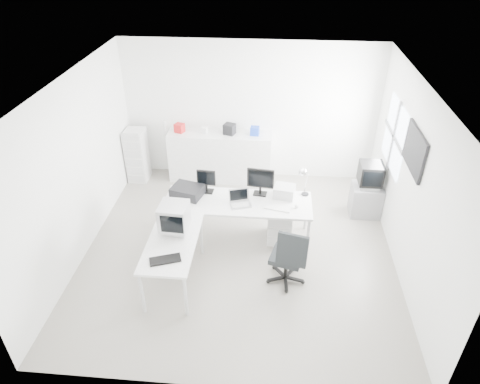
# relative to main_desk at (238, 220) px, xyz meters

# --- Properties ---
(floor) EXTENTS (5.00, 5.00, 0.01)m
(floor) POSITION_rel_main_desk_xyz_m (0.04, -0.30, -0.38)
(floor) COLOR #BAB2A7
(floor) RESTS_ON ground
(ceiling) EXTENTS (5.00, 5.00, 0.01)m
(ceiling) POSITION_rel_main_desk_xyz_m (0.04, -0.30, 2.42)
(ceiling) COLOR white
(ceiling) RESTS_ON back_wall
(back_wall) EXTENTS (5.00, 0.02, 2.80)m
(back_wall) POSITION_rel_main_desk_xyz_m (0.04, 2.20, 1.02)
(back_wall) COLOR white
(back_wall) RESTS_ON floor
(left_wall) EXTENTS (0.02, 5.00, 2.80)m
(left_wall) POSITION_rel_main_desk_xyz_m (-2.46, -0.30, 1.02)
(left_wall) COLOR white
(left_wall) RESTS_ON floor
(right_wall) EXTENTS (0.02, 5.00, 2.80)m
(right_wall) POSITION_rel_main_desk_xyz_m (2.54, -0.30, 1.02)
(right_wall) COLOR white
(right_wall) RESTS_ON floor
(window) EXTENTS (0.02, 1.20, 1.10)m
(window) POSITION_rel_main_desk_xyz_m (2.52, 0.90, 1.23)
(window) COLOR white
(window) RESTS_ON right_wall
(wall_picture) EXTENTS (0.04, 0.90, 0.60)m
(wall_picture) POSITION_rel_main_desk_xyz_m (2.51, -0.20, 1.52)
(wall_picture) COLOR black
(wall_picture) RESTS_ON right_wall
(main_desk) EXTENTS (2.40, 0.80, 0.75)m
(main_desk) POSITION_rel_main_desk_xyz_m (0.00, 0.00, 0.00)
(main_desk) COLOR white
(main_desk) RESTS_ON floor
(side_desk) EXTENTS (0.70, 1.40, 0.75)m
(side_desk) POSITION_rel_main_desk_xyz_m (-0.85, -1.10, 0.00)
(side_desk) COLOR white
(side_desk) RESTS_ON floor
(drawer_pedestal) EXTENTS (0.40, 0.50, 0.60)m
(drawer_pedestal) POSITION_rel_main_desk_xyz_m (0.70, 0.05, -0.08)
(drawer_pedestal) COLOR white
(drawer_pedestal) RESTS_ON floor
(inkjet_printer) EXTENTS (0.57, 0.50, 0.17)m
(inkjet_printer) POSITION_rel_main_desk_xyz_m (-0.85, 0.10, 0.46)
(inkjet_printer) COLOR black
(inkjet_printer) RESTS_ON main_desk
(lcd_monitor_small) EXTENTS (0.33, 0.20, 0.39)m
(lcd_monitor_small) POSITION_rel_main_desk_xyz_m (-0.55, 0.25, 0.57)
(lcd_monitor_small) COLOR black
(lcd_monitor_small) RESTS_ON main_desk
(lcd_monitor_large) EXTENTS (0.46, 0.23, 0.46)m
(lcd_monitor_large) POSITION_rel_main_desk_xyz_m (0.35, 0.25, 0.61)
(lcd_monitor_large) COLOR black
(lcd_monitor_large) RESTS_ON main_desk
(laptop) EXTENTS (0.39, 0.40, 0.21)m
(laptop) POSITION_rel_main_desk_xyz_m (0.05, -0.10, 0.48)
(laptop) COLOR #B7B7BA
(laptop) RESTS_ON main_desk
(white_keyboard) EXTENTS (0.44, 0.22, 0.02)m
(white_keyboard) POSITION_rel_main_desk_xyz_m (0.65, -0.15, 0.38)
(white_keyboard) COLOR white
(white_keyboard) RESTS_ON main_desk
(white_mouse) EXTENTS (0.06, 0.06, 0.06)m
(white_mouse) POSITION_rel_main_desk_xyz_m (0.95, -0.10, 0.41)
(white_mouse) COLOR white
(white_mouse) RESTS_ON main_desk
(laser_printer) EXTENTS (0.38, 0.34, 0.19)m
(laser_printer) POSITION_rel_main_desk_xyz_m (0.75, 0.22, 0.47)
(laser_printer) COLOR #BEBEBE
(laser_printer) RESTS_ON main_desk
(desk_lamp) EXTENTS (0.19, 0.19, 0.44)m
(desk_lamp) POSITION_rel_main_desk_xyz_m (1.10, 0.30, 0.60)
(desk_lamp) COLOR silver
(desk_lamp) RESTS_ON main_desk
(crt_monitor) EXTENTS (0.41, 0.41, 0.44)m
(crt_monitor) POSITION_rel_main_desk_xyz_m (-0.85, -0.85, 0.60)
(crt_monitor) COLOR #B7B7BA
(crt_monitor) RESTS_ON side_desk
(black_keyboard) EXTENTS (0.45, 0.30, 0.03)m
(black_keyboard) POSITION_rel_main_desk_xyz_m (-0.85, -1.50, 0.39)
(black_keyboard) COLOR black
(black_keyboard) RESTS_ON side_desk
(office_chair) EXTENTS (0.72, 0.72, 1.02)m
(office_chair) POSITION_rel_main_desk_xyz_m (0.81, -0.95, 0.14)
(office_chair) COLOR #222526
(office_chair) RESTS_ON floor
(tv_cabinet) EXTENTS (0.54, 0.44, 0.59)m
(tv_cabinet) POSITION_rel_main_desk_xyz_m (2.26, 0.91, -0.08)
(tv_cabinet) COLOR gray
(tv_cabinet) RESTS_ON floor
(crt_tv) EXTENTS (0.50, 0.48, 0.45)m
(crt_tv) POSITION_rel_main_desk_xyz_m (2.26, 0.91, 0.44)
(crt_tv) COLOR black
(crt_tv) RESTS_ON tv_cabinet
(sideboard) EXTENTS (2.07, 0.52, 1.03)m
(sideboard) POSITION_rel_main_desk_xyz_m (-0.54, 1.94, 0.14)
(sideboard) COLOR white
(sideboard) RESTS_ON floor
(clutter_box_a) EXTENTS (0.22, 0.21, 0.17)m
(clutter_box_a) POSITION_rel_main_desk_xyz_m (-1.34, 1.94, 0.75)
(clutter_box_a) COLOR red
(clutter_box_a) RESTS_ON sideboard
(clutter_box_b) EXTENTS (0.14, 0.13, 0.12)m
(clutter_box_b) POSITION_rel_main_desk_xyz_m (-0.84, 1.94, 0.72)
(clutter_box_b) COLOR white
(clutter_box_b) RESTS_ON sideboard
(clutter_box_c) EXTENTS (0.26, 0.25, 0.21)m
(clutter_box_c) POSITION_rel_main_desk_xyz_m (-0.34, 1.94, 0.76)
(clutter_box_c) COLOR black
(clutter_box_c) RESTS_ON sideboard
(clutter_box_d) EXTENTS (0.18, 0.16, 0.17)m
(clutter_box_d) POSITION_rel_main_desk_xyz_m (0.16, 1.94, 0.74)
(clutter_box_d) COLOR blue
(clutter_box_d) RESTS_ON sideboard
(clutter_bottle) EXTENTS (0.07, 0.07, 0.22)m
(clutter_bottle) POSITION_rel_main_desk_xyz_m (-1.64, 1.98, 0.77)
(clutter_bottle) COLOR white
(clutter_bottle) RESTS_ON sideboard
(filing_cabinet) EXTENTS (0.38, 0.46, 1.09)m
(filing_cabinet) POSITION_rel_main_desk_xyz_m (-2.24, 1.79, 0.17)
(filing_cabinet) COLOR white
(filing_cabinet) RESTS_ON floor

